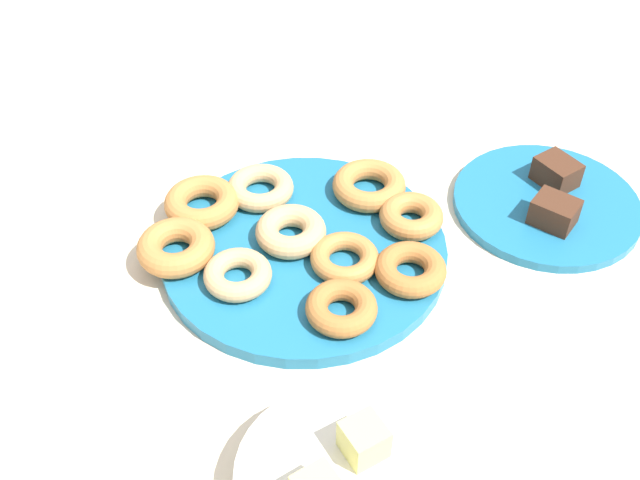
{
  "coord_description": "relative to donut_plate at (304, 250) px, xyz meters",
  "views": [
    {
      "loc": [
        0.4,
        0.51,
        0.65
      ],
      "look_at": [
        0.0,
        0.03,
        0.05
      ],
      "focal_mm": 42.21,
      "sensor_mm": 36.0,
      "label": 1
    }
  ],
  "objects": [
    {
      "name": "donut_2",
      "position": [
        0.01,
        -0.02,
        0.02
      ],
      "size": [
        0.11,
        0.11,
        0.03
      ],
      "primitive_type": "torus",
      "rotation": [
        0.0,
        0.0,
        1.99
      ],
      "color": "tan",
      "rests_on": "donut_plate"
    },
    {
      "name": "brownie_near",
      "position": [
        -0.33,
        0.11,
        0.02
      ],
      "size": [
        0.05,
        0.06,
        0.03
      ],
      "primitive_type": "cube",
      "rotation": [
        0.0,
        0.0,
        -0.09
      ],
      "color": "#472819",
      "rests_on": "cake_plate"
    },
    {
      "name": "donut_6",
      "position": [
        0.04,
        0.11,
        0.02
      ],
      "size": [
        0.09,
        0.09,
        0.02
      ],
      "primitive_type": "torus",
      "rotation": [
        0.0,
        0.0,
        4.83
      ],
      "color": "#AD6B33",
      "rests_on": "donut_plate"
    },
    {
      "name": "donut_5",
      "position": [
        0.13,
        -0.08,
        0.02
      ],
      "size": [
        0.1,
        0.1,
        0.03
      ],
      "primitive_type": "torus",
      "rotation": [
        0.0,
        0.0,
        4.8
      ],
      "color": "#BC7A3D",
      "rests_on": "donut_plate"
    },
    {
      "name": "melon_chunk_left",
      "position": [
        0.14,
        0.26,
        0.05
      ],
      "size": [
        0.04,
        0.04,
        0.04
      ],
      "primitive_type": "cube",
      "rotation": [
        0.0,
        0.0,
        -0.16
      ],
      "color": "#DBD67A",
      "rests_on": "fruit_bowl"
    },
    {
      "name": "donut_4",
      "position": [
        -0.02,
        0.06,
        0.02
      ],
      "size": [
        0.11,
        0.11,
        0.02
      ],
      "primitive_type": "torus",
      "rotation": [
        0.0,
        0.0,
        3.72
      ],
      "color": "#BC7A3D",
      "rests_on": "donut_plate"
    },
    {
      "name": "donut_plate",
      "position": [
        0.0,
        0.0,
        0.0
      ],
      "size": [
        0.34,
        0.34,
        0.02
      ],
      "primitive_type": "cylinder",
      "color": "#1E6B93",
      "rests_on": "ground_plane"
    },
    {
      "name": "donut_1",
      "position": [
        -0.01,
        -0.11,
        0.02
      ],
      "size": [
        0.1,
        0.1,
        0.02
      ],
      "primitive_type": "torus",
      "rotation": [
        0.0,
        0.0,
        1.34
      ],
      "color": "tan",
      "rests_on": "donut_plate"
    },
    {
      "name": "ground_plane",
      "position": [
        0.0,
        0.0,
        -0.01
      ],
      "size": [
        2.4,
        2.4,
        0.0
      ],
      "primitive_type": "plane",
      "color": "beige"
    },
    {
      "name": "donut_0",
      "position": [
        0.1,
        -0.0,
        0.02
      ],
      "size": [
        0.1,
        0.1,
        0.02
      ],
      "primitive_type": "torus",
      "rotation": [
        0.0,
        0.0,
        3.57
      ],
      "color": "tan",
      "rests_on": "donut_plate"
    },
    {
      "name": "donut_3",
      "position": [
        -0.12,
        -0.02,
        0.02
      ],
      "size": [
        0.11,
        0.11,
        0.03
      ],
      "primitive_type": "torus",
      "rotation": [
        0.0,
        0.0,
        1.37
      ],
      "color": "#BC7A3D",
      "rests_on": "donut_plate"
    },
    {
      "name": "donut_8",
      "position": [
        -0.12,
        0.05,
        0.02
      ],
      "size": [
        0.11,
        0.11,
        0.03
      ],
      "primitive_type": "torus",
      "rotation": [
        0.0,
        0.0,
        4.01
      ],
      "color": "#BC7A3D",
      "rests_on": "donut_plate"
    },
    {
      "name": "donut_9",
      "position": [
        -0.06,
        0.12,
        0.02
      ],
      "size": [
        0.11,
        0.11,
        0.03
      ],
      "primitive_type": "torus",
      "rotation": [
        0.0,
        0.0,
        2.53
      ],
      "color": "#AD6B33",
      "rests_on": "donut_plate"
    },
    {
      "name": "brownie_far",
      "position": [
        -0.27,
        0.16,
        0.02
      ],
      "size": [
        0.05,
        0.06,
        0.03
      ],
      "primitive_type": "cube",
      "rotation": [
        0.0,
        0.0,
        0.26
      ],
      "color": "#472819",
      "rests_on": "cake_plate"
    },
    {
      "name": "donut_7",
      "position": [
        0.06,
        -0.13,
        0.02
      ],
      "size": [
        0.11,
        0.11,
        0.03
      ],
      "primitive_type": "torus",
      "rotation": [
        0.0,
        0.0,
        3.3
      ],
      "color": "#BC7A3D",
      "rests_on": "donut_plate"
    },
    {
      "name": "cake_plate",
      "position": [
        -0.3,
        0.13,
        -0.0
      ],
      "size": [
        0.24,
        0.24,
        0.01
      ],
      "primitive_type": "cylinder",
      "color": "#1E6B93",
      "rests_on": "ground_plane"
    }
  ]
}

